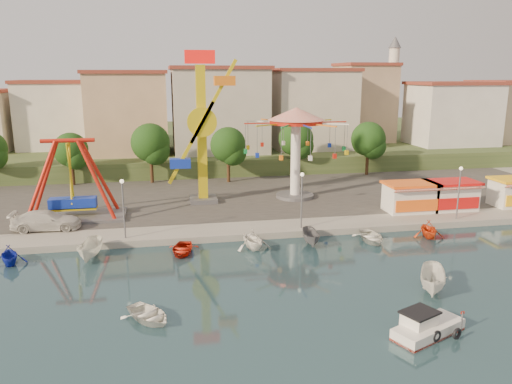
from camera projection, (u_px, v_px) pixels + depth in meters
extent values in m
plane|color=#152F3C|center=(237.00, 301.00, 33.01)|extent=(200.00, 200.00, 0.00)
cube|color=#9E998E|center=(187.00, 153.00, 92.21)|extent=(200.00, 100.00, 0.60)
cube|color=#4C4944|center=(201.00, 191.00, 61.54)|extent=(90.00, 28.00, 0.01)
cube|color=#384C26|center=(186.00, 143.00, 96.71)|extent=(200.00, 60.00, 3.00)
cube|color=#59595E|center=(74.00, 217.00, 49.78)|extent=(10.00, 5.00, 0.30)
cube|color=#1530B7|center=(73.00, 203.00, 49.45)|extent=(4.50, 1.40, 1.00)
cylinder|color=red|center=(68.00, 141.00, 48.01)|extent=(5.00, 0.40, 0.40)
cube|color=#59595E|center=(203.00, 199.00, 56.23)|extent=(3.00, 3.00, 0.50)
cube|color=gold|center=(202.00, 135.00, 54.55)|extent=(1.00, 1.00, 15.00)
cube|color=red|center=(200.00, 57.00, 52.62)|extent=(3.20, 0.50, 1.40)
cylinder|color=gold|center=(202.00, 122.00, 53.43)|extent=(3.20, 0.50, 3.20)
cube|color=gold|center=(213.00, 102.00, 52.96)|extent=(5.25, 0.35, 8.87)
cube|color=orange|center=(224.00, 81.00, 52.68)|extent=(2.20, 1.20, 1.00)
cylinder|color=#59595E|center=(295.00, 196.00, 58.10)|extent=(4.40, 4.40, 0.40)
cylinder|color=white|center=(295.00, 159.00, 57.10)|extent=(1.10, 1.10, 9.00)
cylinder|color=red|center=(296.00, 122.00, 56.10)|extent=(6.00, 6.00, 0.50)
cone|color=red|center=(296.00, 114.00, 55.89)|extent=(6.40, 6.40, 1.40)
cube|color=white|center=(410.00, 198.00, 52.04)|extent=(5.00, 3.00, 2.80)
cube|color=orange|center=(411.00, 184.00, 51.68)|extent=(5.40, 3.40, 0.25)
cube|color=red|center=(419.00, 191.00, 50.14)|extent=(5.00, 0.77, 0.43)
cube|color=white|center=(451.00, 196.00, 52.88)|extent=(5.00, 3.00, 2.80)
cube|color=red|center=(452.00, 182.00, 52.52)|extent=(5.40, 3.40, 0.25)
cube|color=red|center=(461.00, 189.00, 50.98)|extent=(5.00, 0.77, 0.43)
cylinder|color=#59595E|center=(124.00, 211.00, 43.28)|extent=(0.14, 0.14, 5.00)
cylinder|color=#59595E|center=(302.00, 202.00, 46.15)|extent=(0.14, 0.14, 5.00)
cylinder|color=#59595E|center=(459.00, 194.00, 49.03)|extent=(0.14, 0.14, 5.00)
cylinder|color=#382314|center=(73.00, 172.00, 64.24)|extent=(0.44, 0.44, 3.40)
sphere|color=black|center=(71.00, 150.00, 63.56)|extent=(4.35, 4.35, 4.35)
cylinder|color=#382314|center=(152.00, 168.00, 65.56)|extent=(0.44, 0.44, 3.92)
sphere|color=black|center=(150.00, 143.00, 64.78)|extent=(5.02, 5.02, 5.02)
cylinder|color=#382314|center=(228.00, 168.00, 66.01)|extent=(0.44, 0.44, 3.66)
sphere|color=black|center=(228.00, 145.00, 65.28)|extent=(4.68, 4.68, 4.68)
cylinder|color=#382314|center=(296.00, 162.00, 70.65)|extent=(0.44, 0.44, 3.80)
sphere|color=black|center=(296.00, 139.00, 69.89)|extent=(4.86, 4.86, 4.86)
cylinder|color=#382314|center=(367.00, 162.00, 70.71)|extent=(0.44, 0.44, 3.77)
sphere|color=black|center=(368.00, 139.00, 69.96)|extent=(4.83, 4.83, 4.83)
cube|color=silver|center=(50.00, 123.00, 76.60)|extent=(12.33, 9.01, 8.63)
cube|color=tan|center=(137.00, 113.00, 79.21)|extent=(11.95, 9.28, 11.23)
cube|color=beige|center=(226.00, 119.00, 78.90)|extent=(12.59, 10.50, 9.20)
cube|color=beige|center=(302.00, 116.00, 84.57)|extent=(10.75, 9.23, 9.24)
cube|color=tan|center=(381.00, 110.00, 84.94)|extent=(12.77, 10.96, 11.21)
cube|color=silver|center=(449.00, 106.00, 85.44)|extent=(8.23, 8.98, 12.36)
cube|color=beige|center=(492.00, 114.00, 92.71)|extent=(11.59, 10.93, 8.76)
cylinder|color=silver|center=(392.00, 95.00, 88.55)|extent=(1.80, 1.80, 16.00)
cylinder|color=#59595E|center=(394.00, 66.00, 87.39)|extent=(2.80, 2.80, 0.30)
cone|color=#59595E|center=(395.00, 42.00, 86.46)|extent=(2.20, 2.20, 2.00)
cube|color=white|center=(428.00, 330.00, 28.73)|extent=(4.88, 3.45, 0.82)
cube|color=red|center=(428.00, 334.00, 28.78)|extent=(4.88, 3.45, 0.15)
cube|color=white|center=(419.00, 320.00, 28.56)|extent=(2.23, 2.00, 0.82)
cube|color=black|center=(420.00, 312.00, 28.45)|extent=(2.47, 2.24, 0.11)
torus|color=black|center=(437.00, 336.00, 27.82)|extent=(0.71, 0.45, 0.70)
torus|color=black|center=(457.00, 334.00, 28.10)|extent=(0.71, 0.45, 0.70)
imported|color=white|center=(149.00, 315.00, 30.39)|extent=(4.15, 4.40, 0.74)
imported|color=white|center=(433.00, 281.00, 34.16)|extent=(3.64, 4.69, 1.72)
imported|color=silver|center=(46.00, 220.00, 46.00)|extent=(6.15, 2.59, 1.77)
imported|color=#1323AD|center=(9.00, 255.00, 39.19)|extent=(3.40, 3.67, 1.59)
imported|color=silver|center=(91.00, 250.00, 40.30)|extent=(2.16, 4.34, 1.60)
imported|color=red|center=(182.00, 249.00, 41.71)|extent=(3.20, 4.01, 0.74)
imported|color=white|center=(253.00, 239.00, 42.68)|extent=(3.71, 4.02, 1.76)
imported|color=slate|center=(311.00, 238.00, 43.66)|extent=(1.78, 3.75, 1.40)
imported|color=white|center=(371.00, 237.00, 44.73)|extent=(3.02, 4.06, 0.81)
imported|color=red|center=(429.00, 229.00, 45.64)|extent=(3.24, 3.58, 1.65)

